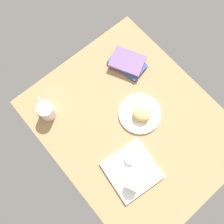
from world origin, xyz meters
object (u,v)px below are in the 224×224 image
(sauce_cup, at_px, (129,159))
(book_stack, at_px, (127,63))
(square_plate, at_px, (132,170))
(breakfast_wrap, at_px, (135,179))
(scone_pastry, at_px, (141,114))
(round_plate, at_px, (140,113))
(coffee_mug, at_px, (46,110))

(sauce_cup, relative_size, book_stack, 0.22)
(square_plate, height_order, breakfast_wrap, breakfast_wrap)
(scone_pastry, height_order, square_plate, scone_pastry)
(round_plate, xyz_separation_m, book_stack, (-0.28, 0.15, 0.02))
(scone_pastry, xyz_separation_m, coffee_mug, (-0.35, -0.38, 0.01))
(round_plate, xyz_separation_m, square_plate, (0.20, -0.24, 0.00))
(sauce_cup, bearing_deg, coffee_mug, -160.81)
(square_plate, distance_m, breakfast_wrap, 0.06)
(square_plate, xyz_separation_m, sauce_cup, (-0.05, 0.03, 0.02))
(breakfast_wrap, bearing_deg, sauce_cup, -51.09)
(round_plate, xyz_separation_m, coffee_mug, (-0.34, -0.39, 0.05))
(scone_pastry, bearing_deg, book_stack, 151.75)
(round_plate, height_order, scone_pastry, scone_pastry)
(sauce_cup, height_order, breakfast_wrap, breakfast_wrap)
(round_plate, relative_size, square_plate, 0.97)
(square_plate, distance_m, sauce_cup, 0.06)
(scone_pastry, xyz_separation_m, breakfast_wrap, (0.23, -0.26, 0.01))
(square_plate, xyz_separation_m, breakfast_wrap, (0.04, -0.02, 0.04))
(sauce_cup, relative_size, breakfast_wrap, 0.45)
(breakfast_wrap, distance_m, book_stack, 0.66)
(round_plate, distance_m, sauce_cup, 0.27)
(square_plate, bearing_deg, breakfast_wrap, -26.96)
(scone_pastry, xyz_separation_m, sauce_cup, (0.14, -0.21, -0.01))
(scone_pastry, distance_m, sauce_cup, 0.25)
(round_plate, height_order, sauce_cup, sauce_cup)
(breakfast_wrap, height_order, book_stack, breakfast_wrap)
(round_plate, xyz_separation_m, breakfast_wrap, (0.24, -0.26, 0.04))
(round_plate, relative_size, breakfast_wrap, 2.09)
(scone_pastry, xyz_separation_m, book_stack, (-0.29, 0.16, -0.02))
(round_plate, distance_m, square_plate, 0.32)
(scone_pastry, distance_m, square_plate, 0.31)
(scone_pastry, distance_m, book_stack, 0.33)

